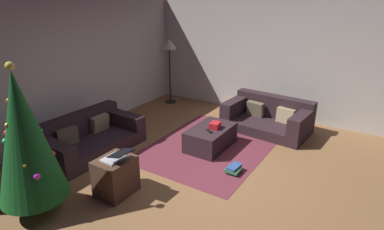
% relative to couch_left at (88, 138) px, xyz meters
% --- Properties ---
extents(ground_plane, '(6.40, 6.40, 0.00)m').
position_rel_couch_left_xyz_m(ground_plane, '(0.40, -2.25, -0.24)').
color(ground_plane, brown).
extents(rear_partition, '(6.40, 0.12, 2.60)m').
position_rel_couch_left_xyz_m(rear_partition, '(0.40, 0.89, 1.06)').
color(rear_partition, beige).
rests_on(rear_partition, ground_plane).
extents(corner_partition, '(0.12, 6.40, 2.60)m').
position_rel_couch_left_xyz_m(corner_partition, '(3.54, -2.25, 1.06)').
color(corner_partition, beige).
rests_on(corner_partition, ground_plane).
extents(couch_left, '(1.80, 1.03, 0.64)m').
position_rel_couch_left_xyz_m(couch_left, '(0.00, 0.00, 0.00)').
color(couch_left, '#2D1E23').
rests_on(couch_left, ground_plane).
extents(couch_right, '(1.09, 1.73, 0.66)m').
position_rel_couch_left_xyz_m(couch_right, '(2.65, -2.39, 0.02)').
color(couch_right, '#2D1E23').
rests_on(couch_right, ground_plane).
extents(ottoman, '(0.98, 0.61, 0.38)m').
position_rel_couch_left_xyz_m(ottoman, '(1.28, -1.79, -0.05)').
color(ottoman, '#2D1E23').
rests_on(ottoman, ground_plane).
extents(gift_box, '(0.21, 0.18, 0.11)m').
position_rel_couch_left_xyz_m(gift_box, '(1.31, -1.87, 0.19)').
color(gift_box, red).
rests_on(gift_box, ottoman).
extents(tv_remote, '(0.13, 0.16, 0.02)m').
position_rel_couch_left_xyz_m(tv_remote, '(1.12, -1.85, 0.15)').
color(tv_remote, black).
rests_on(tv_remote, ottoman).
extents(christmas_tree, '(0.84, 0.84, 1.97)m').
position_rel_couch_left_xyz_m(christmas_tree, '(-1.53, -0.81, 0.81)').
color(christmas_tree, brown).
rests_on(christmas_tree, ground_plane).
extents(side_table, '(0.52, 0.44, 0.54)m').
position_rel_couch_left_xyz_m(side_table, '(-0.69, -1.38, 0.02)').
color(side_table, '#4C3323').
rests_on(side_table, ground_plane).
extents(laptop, '(0.32, 0.41, 0.18)m').
position_rel_couch_left_xyz_m(laptop, '(-0.69, -1.43, 0.35)').
color(laptop, silver).
rests_on(laptop, side_table).
extents(book_stack, '(0.27, 0.22, 0.12)m').
position_rel_couch_left_xyz_m(book_stack, '(0.69, -2.55, -0.18)').
color(book_stack, '#2D5193').
rests_on(book_stack, ground_plane).
extents(corner_lamp, '(0.36, 0.36, 1.61)m').
position_rel_couch_left_xyz_m(corner_lamp, '(2.96, 0.34, 1.13)').
color(corner_lamp, black).
rests_on(corner_lamp, ground_plane).
extents(area_rug, '(2.60, 2.00, 0.01)m').
position_rel_couch_left_xyz_m(area_rug, '(1.28, -1.79, -0.24)').
color(area_rug, brown).
rests_on(area_rug, ground_plane).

